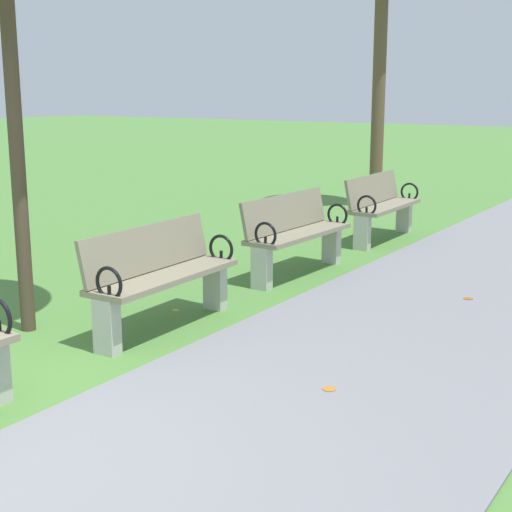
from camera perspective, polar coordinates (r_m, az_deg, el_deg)
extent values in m
cube|color=gray|center=(6.58, -6.82, -1.53)|extent=(0.46, 1.61, 0.05)
cube|color=gray|center=(6.65, -8.15, 0.57)|extent=(0.14, 1.60, 0.40)
cube|color=#B7B5AD|center=(6.11, -11.12, -5.22)|extent=(0.20, 0.12, 0.45)
cube|color=#B7B5AD|center=(7.21, -3.09, -2.26)|extent=(0.20, 0.12, 0.45)
torus|color=black|center=(5.96, -10.98, -2.02)|extent=(0.27, 0.03, 0.27)
cylinder|color=black|center=(5.98, -10.95, -2.76)|extent=(0.03, 0.03, 0.12)
torus|color=black|center=(7.11, -2.64, 0.56)|extent=(0.27, 0.03, 0.27)
cylinder|color=black|center=(7.13, -2.63, -0.07)|extent=(0.03, 0.03, 0.12)
cube|color=gray|center=(8.46, 3.27, 1.68)|extent=(0.50, 1.61, 0.05)
cube|color=gray|center=(8.52, 2.19, 3.31)|extent=(0.18, 1.60, 0.40)
cube|color=#B7B5AD|center=(7.90, 0.43, -0.92)|extent=(0.20, 0.13, 0.45)
cube|color=#B7B5AD|center=(9.13, 5.68, 0.85)|extent=(0.20, 0.13, 0.45)
torus|color=black|center=(7.78, 0.72, 1.61)|extent=(0.27, 0.04, 0.27)
cylinder|color=black|center=(7.79, 0.71, 1.03)|extent=(0.03, 0.03, 0.12)
torus|color=black|center=(9.06, 6.12, 3.09)|extent=(0.27, 0.04, 0.27)
cylinder|color=black|center=(9.07, 6.11, 2.59)|extent=(0.03, 0.03, 0.12)
cube|color=gray|center=(10.56, 9.65, 3.69)|extent=(0.47, 1.61, 0.05)
cube|color=gray|center=(10.60, 8.74, 4.99)|extent=(0.15, 1.60, 0.40)
cube|color=#B7B5AD|center=(9.93, 7.97, 1.73)|extent=(0.20, 0.12, 0.45)
cube|color=#B7B5AD|center=(11.28, 11.04, 2.91)|extent=(0.20, 0.12, 0.45)
torus|color=black|center=(9.82, 8.30, 3.77)|extent=(0.27, 0.03, 0.27)
cylinder|color=black|center=(9.84, 8.29, 3.31)|extent=(0.03, 0.03, 0.12)
torus|color=black|center=(11.22, 11.44, 4.73)|extent=(0.27, 0.03, 0.27)
cylinder|color=black|center=(11.23, 11.42, 4.32)|extent=(0.03, 0.03, 0.12)
cylinder|color=#4C3D2D|center=(6.64, -17.57, 8.39)|extent=(0.12, 0.12, 3.30)
cylinder|color=brown|center=(13.41, 9.18, 11.88)|extent=(0.22, 0.22, 3.90)
cylinder|color=#93511E|center=(12.92, 8.46, 3.21)|extent=(0.16, 0.16, 0.00)
cylinder|color=#AD6B23|center=(5.36, 5.50, -9.90)|extent=(0.11, 0.11, 0.00)
cylinder|color=#AD6B23|center=(13.51, 7.10, 3.65)|extent=(0.16, 0.16, 0.00)
cylinder|color=#93511E|center=(7.81, 15.62, -3.09)|extent=(0.11, 0.11, 0.00)
cylinder|color=gold|center=(7.26, -6.03, -4.03)|extent=(0.09, 0.09, 0.00)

